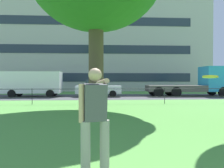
{
  "coord_description": "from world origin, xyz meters",
  "views": [
    {
      "loc": [
        -2.21,
        -0.29,
        1.55
      ],
      "look_at": [
        -1.64,
        8.8,
        1.37
      ],
      "focal_mm": 36.72,
      "sensor_mm": 36.0,
      "label": 1
    }
  ],
  "objects_px": {
    "person_thrower": "(95,116)",
    "frisbee": "(210,77)",
    "car_white_left": "(98,88)",
    "panel_van_far_right": "(33,83)",
    "flatbed_truck_right": "(198,83)",
    "apartment_building_background": "(71,42)"
  },
  "relations": [
    {
      "from": "person_thrower",
      "to": "panel_van_far_right",
      "type": "distance_m",
      "value": 18.03
    },
    {
      "from": "person_thrower",
      "to": "car_white_left",
      "type": "distance_m",
      "value": 16.8
    },
    {
      "from": "car_white_left",
      "to": "panel_van_far_right",
      "type": "bearing_deg",
      "value": 177.15
    },
    {
      "from": "frisbee",
      "to": "apartment_building_background",
      "type": "relative_size",
      "value": 0.01
    },
    {
      "from": "frisbee",
      "to": "car_white_left",
      "type": "bearing_deg",
      "value": 96.86
    },
    {
      "from": "person_thrower",
      "to": "frisbee",
      "type": "xyz_separation_m",
      "value": [
        2.07,
        0.23,
        0.66
      ]
    },
    {
      "from": "frisbee",
      "to": "apartment_building_background",
      "type": "bearing_deg",
      "value": 100.86
    },
    {
      "from": "flatbed_truck_right",
      "to": "panel_van_far_right",
      "type": "bearing_deg",
      "value": 179.3
    },
    {
      "from": "frisbee",
      "to": "apartment_building_background",
      "type": "distance_m",
      "value": 33.49
    },
    {
      "from": "frisbee",
      "to": "apartment_building_background",
      "type": "height_order",
      "value": "apartment_building_background"
    },
    {
      "from": "panel_van_far_right",
      "to": "car_white_left",
      "type": "bearing_deg",
      "value": -2.85
    },
    {
      "from": "person_thrower",
      "to": "apartment_building_background",
      "type": "relative_size",
      "value": 0.04
    },
    {
      "from": "car_white_left",
      "to": "apartment_building_background",
      "type": "height_order",
      "value": "apartment_building_background"
    },
    {
      "from": "flatbed_truck_right",
      "to": "apartment_building_background",
      "type": "height_order",
      "value": "apartment_building_background"
    },
    {
      "from": "person_thrower",
      "to": "car_white_left",
      "type": "bearing_deg",
      "value": 89.75
    },
    {
      "from": "frisbee",
      "to": "flatbed_truck_right",
      "type": "relative_size",
      "value": 0.05
    },
    {
      "from": "car_white_left",
      "to": "frisbee",
      "type": "bearing_deg",
      "value": -83.14
    },
    {
      "from": "frisbee",
      "to": "flatbed_truck_right",
      "type": "distance_m",
      "value": 18.21
    },
    {
      "from": "panel_van_far_right",
      "to": "apartment_building_background",
      "type": "bearing_deg",
      "value": 84.18
    },
    {
      "from": "car_white_left",
      "to": "flatbed_truck_right",
      "type": "xyz_separation_m",
      "value": [
        9.31,
        0.1,
        0.44
      ]
    },
    {
      "from": "car_white_left",
      "to": "flatbed_truck_right",
      "type": "relative_size",
      "value": 0.54
    },
    {
      "from": "person_thrower",
      "to": "frisbee",
      "type": "relative_size",
      "value": 4.8
    }
  ]
}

